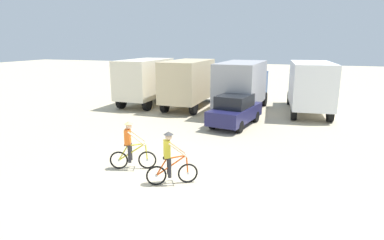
{
  "coord_description": "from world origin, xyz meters",
  "views": [
    {
      "loc": [
        4.45,
        -9.55,
        4.61
      ],
      "look_at": [
        -0.08,
        4.03,
        1.1
      ],
      "focal_mm": 30.0,
      "sensor_mm": 36.0,
      "label": 1
    }
  ],
  "objects_px": {
    "box_truck_cream_rv": "(149,79)",
    "cyclist_cowboy_hat": "(170,160)",
    "box_truck_tan_camper": "(191,81)",
    "box_truck_grey_hauler": "(243,84)",
    "cyclist_orange_shirt": "(131,147)",
    "box_truck_avon_van": "(310,85)",
    "sedan_parked": "(235,110)"
  },
  "relations": [
    {
      "from": "box_truck_cream_rv",
      "to": "cyclist_cowboy_hat",
      "type": "relative_size",
      "value": 3.74
    },
    {
      "from": "box_truck_cream_rv",
      "to": "box_truck_tan_camper",
      "type": "distance_m",
      "value": 3.42
    },
    {
      "from": "box_truck_grey_hauler",
      "to": "cyclist_orange_shirt",
      "type": "relative_size",
      "value": 3.77
    },
    {
      "from": "box_truck_avon_van",
      "to": "sedan_parked",
      "type": "bearing_deg",
      "value": -129.44
    },
    {
      "from": "box_truck_avon_van",
      "to": "cyclist_orange_shirt",
      "type": "bearing_deg",
      "value": -117.36
    },
    {
      "from": "box_truck_tan_camper",
      "to": "box_truck_grey_hauler",
      "type": "height_order",
      "value": "same"
    },
    {
      "from": "cyclist_orange_shirt",
      "to": "cyclist_cowboy_hat",
      "type": "height_order",
      "value": "same"
    },
    {
      "from": "box_truck_tan_camper",
      "to": "box_truck_avon_van",
      "type": "relative_size",
      "value": 0.98
    },
    {
      "from": "box_truck_avon_van",
      "to": "box_truck_tan_camper",
      "type": "bearing_deg",
      "value": -175.55
    },
    {
      "from": "box_truck_cream_rv",
      "to": "box_truck_tan_camper",
      "type": "xyz_separation_m",
      "value": [
        3.41,
        -0.24,
        0.0
      ]
    },
    {
      "from": "cyclist_cowboy_hat",
      "to": "box_truck_tan_camper",
      "type": "bearing_deg",
      "value": 105.74
    },
    {
      "from": "cyclist_orange_shirt",
      "to": "cyclist_cowboy_hat",
      "type": "distance_m",
      "value": 2.03
    },
    {
      "from": "box_truck_grey_hauler",
      "to": "sedan_parked",
      "type": "height_order",
      "value": "box_truck_grey_hauler"
    },
    {
      "from": "box_truck_tan_camper",
      "to": "sedan_parked",
      "type": "distance_m",
      "value": 5.89
    },
    {
      "from": "box_truck_tan_camper",
      "to": "cyclist_cowboy_hat",
      "type": "bearing_deg",
      "value": -74.26
    },
    {
      "from": "sedan_parked",
      "to": "cyclist_orange_shirt",
      "type": "bearing_deg",
      "value": -107.85
    },
    {
      "from": "box_truck_tan_camper",
      "to": "box_truck_grey_hauler",
      "type": "distance_m",
      "value": 3.85
    },
    {
      "from": "sedan_parked",
      "to": "cyclist_orange_shirt",
      "type": "distance_m",
      "value": 7.86
    },
    {
      "from": "box_truck_avon_van",
      "to": "cyclist_cowboy_hat",
      "type": "relative_size",
      "value": 3.8
    },
    {
      "from": "box_truck_tan_camper",
      "to": "box_truck_grey_hauler",
      "type": "relative_size",
      "value": 0.99
    },
    {
      "from": "box_truck_cream_rv",
      "to": "box_truck_avon_van",
      "type": "relative_size",
      "value": 0.98
    },
    {
      "from": "box_truck_grey_hauler",
      "to": "box_truck_avon_van",
      "type": "xyz_separation_m",
      "value": [
        4.17,
        1.16,
        0.0
      ]
    },
    {
      "from": "box_truck_avon_van",
      "to": "sedan_parked",
      "type": "xyz_separation_m",
      "value": [
        -3.94,
        -4.79,
        -0.99
      ]
    },
    {
      "from": "sedan_parked",
      "to": "cyclist_cowboy_hat",
      "type": "relative_size",
      "value": 2.45
    },
    {
      "from": "box_truck_cream_rv",
      "to": "sedan_parked",
      "type": "relative_size",
      "value": 1.53
    },
    {
      "from": "box_truck_cream_rv",
      "to": "cyclist_orange_shirt",
      "type": "xyz_separation_m",
      "value": [
        5.04,
        -11.89,
        -1.03
      ]
    },
    {
      "from": "box_truck_grey_hauler",
      "to": "cyclist_orange_shirt",
      "type": "xyz_separation_m",
      "value": [
        -2.18,
        -11.11,
        -1.03
      ]
    },
    {
      "from": "box_truck_grey_hauler",
      "to": "box_truck_tan_camper",
      "type": "bearing_deg",
      "value": 171.92
    },
    {
      "from": "box_truck_grey_hauler",
      "to": "cyclist_cowboy_hat",
      "type": "distance_m",
      "value": 11.93
    },
    {
      "from": "box_truck_tan_camper",
      "to": "cyclist_orange_shirt",
      "type": "height_order",
      "value": "box_truck_tan_camper"
    },
    {
      "from": "box_truck_avon_van",
      "to": "cyclist_orange_shirt",
      "type": "relative_size",
      "value": 3.8
    },
    {
      "from": "cyclist_orange_shirt",
      "to": "cyclist_cowboy_hat",
      "type": "bearing_deg",
      "value": -22.44
    }
  ]
}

